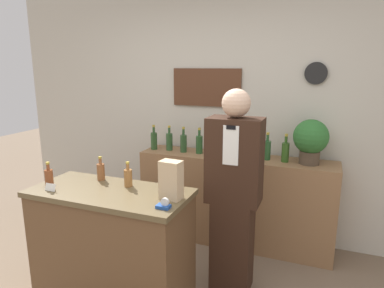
% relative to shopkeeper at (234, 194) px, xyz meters
% --- Properties ---
extents(back_wall, '(5.20, 0.09, 2.70)m').
position_rel_shopkeeper_xyz_m(back_wall, '(-0.40, 1.03, 0.52)').
color(back_wall, beige).
rests_on(back_wall, ground_plane).
extents(back_shelf, '(2.00, 0.41, 0.94)m').
position_rel_shopkeeper_xyz_m(back_shelf, '(-0.18, 0.77, -0.37)').
color(back_shelf, '#8E6642').
rests_on(back_shelf, ground_plane).
extents(display_counter, '(1.20, 0.56, 0.94)m').
position_rel_shopkeeper_xyz_m(display_counter, '(-0.82, -0.52, -0.37)').
color(display_counter, brown).
rests_on(display_counter, ground_plane).
extents(shopkeeper, '(0.42, 0.27, 1.68)m').
position_rel_shopkeeper_xyz_m(shopkeeper, '(0.00, 0.00, 0.00)').
color(shopkeeper, '#331E14').
rests_on(shopkeeper, ground_plane).
extents(potted_plant, '(0.32, 0.32, 0.42)m').
position_rel_shopkeeper_xyz_m(potted_plant, '(0.53, 0.77, 0.34)').
color(potted_plant, '#4C3D2D').
rests_on(potted_plant, back_shelf).
extents(paper_bag, '(0.16, 0.11, 0.27)m').
position_rel_shopkeeper_xyz_m(paper_bag, '(-0.32, -0.50, 0.24)').
color(paper_bag, tan).
rests_on(paper_bag, display_counter).
extents(tape_dispenser, '(0.09, 0.06, 0.07)m').
position_rel_shopkeeper_xyz_m(tape_dispenser, '(-0.29, -0.66, 0.13)').
color(tape_dispenser, '#1E4799').
rests_on(tape_dispenser, display_counter).
extents(price_card_left, '(0.09, 0.02, 0.06)m').
position_rel_shopkeeper_xyz_m(price_card_left, '(-1.21, -0.68, 0.13)').
color(price_card_left, white).
rests_on(price_card_left, display_counter).
extents(counter_bottle_0, '(0.06, 0.06, 0.19)m').
position_rel_shopkeeper_xyz_m(counter_bottle_0, '(-1.29, -0.61, 0.18)').
color(counter_bottle_0, brown).
rests_on(counter_bottle_0, display_counter).
extents(counter_bottle_1, '(0.06, 0.06, 0.19)m').
position_rel_shopkeeper_xyz_m(counter_bottle_1, '(-1.02, -0.34, 0.18)').
color(counter_bottle_1, brown).
rests_on(counter_bottle_1, display_counter).
extents(counter_bottle_2, '(0.06, 0.06, 0.19)m').
position_rel_shopkeeper_xyz_m(counter_bottle_2, '(-0.73, -0.39, 0.18)').
color(counter_bottle_2, '#976333').
rests_on(counter_bottle_2, display_counter).
extents(shelf_bottle_0, '(0.07, 0.07, 0.27)m').
position_rel_shopkeeper_xyz_m(shelf_bottle_0, '(-1.10, 0.75, 0.21)').
color(shelf_bottle_0, '#2B4C26').
rests_on(shelf_bottle_0, back_shelf).
extents(shelf_bottle_1, '(0.07, 0.07, 0.27)m').
position_rel_shopkeeper_xyz_m(shelf_bottle_1, '(-0.93, 0.77, 0.21)').
color(shelf_bottle_1, '#2A4F29').
rests_on(shelf_bottle_1, back_shelf).
extents(shelf_bottle_2, '(0.07, 0.07, 0.27)m').
position_rel_shopkeeper_xyz_m(shelf_bottle_2, '(-0.75, 0.75, 0.21)').
color(shelf_bottle_2, '#294B28').
rests_on(shelf_bottle_2, back_shelf).
extents(shelf_bottle_3, '(0.07, 0.07, 0.27)m').
position_rel_shopkeeper_xyz_m(shelf_bottle_3, '(-0.58, 0.76, 0.21)').
color(shelf_bottle_3, '#264F26').
rests_on(shelf_bottle_3, back_shelf).
extents(shelf_bottle_4, '(0.07, 0.07, 0.27)m').
position_rel_shopkeeper_xyz_m(shelf_bottle_4, '(-0.40, 0.79, 0.21)').
color(shelf_bottle_4, '#325524').
rests_on(shelf_bottle_4, back_shelf).
extents(shelf_bottle_5, '(0.07, 0.07, 0.27)m').
position_rel_shopkeeper_xyz_m(shelf_bottle_5, '(-0.22, 0.77, 0.21)').
color(shelf_bottle_5, '#265123').
rests_on(shelf_bottle_5, back_shelf).
extents(shelf_bottle_6, '(0.07, 0.07, 0.27)m').
position_rel_shopkeeper_xyz_m(shelf_bottle_6, '(-0.05, 0.76, 0.21)').
color(shelf_bottle_6, '#345122').
rests_on(shelf_bottle_6, back_shelf).
extents(shelf_bottle_7, '(0.07, 0.07, 0.27)m').
position_rel_shopkeeper_xyz_m(shelf_bottle_7, '(0.13, 0.77, 0.21)').
color(shelf_bottle_7, '#275329').
rests_on(shelf_bottle_7, back_shelf).
extents(shelf_bottle_8, '(0.07, 0.07, 0.27)m').
position_rel_shopkeeper_xyz_m(shelf_bottle_8, '(0.31, 0.76, 0.21)').
color(shelf_bottle_8, '#2F581E').
rests_on(shelf_bottle_8, back_shelf).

